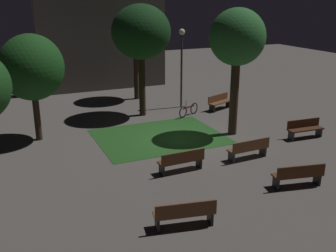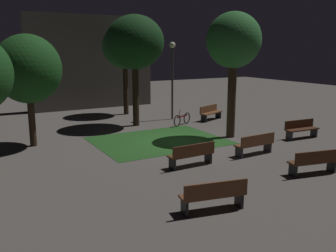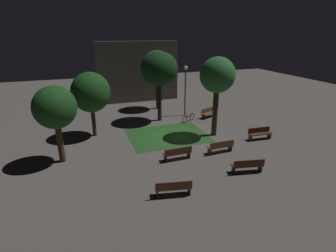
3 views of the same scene
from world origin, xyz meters
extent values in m
plane|color=#56514C|center=(0.00, 0.00, 0.00)|extent=(60.00, 60.00, 0.00)
cube|color=#23511E|center=(-0.77, 0.66, 0.01)|extent=(5.94, 4.69, 0.01)
cube|color=#512D19|center=(-1.53, -3.31, 0.45)|extent=(1.81, 0.52, 0.06)
cube|color=#512D19|center=(-1.53, -3.52, 0.68)|extent=(1.80, 0.10, 0.40)
cube|color=black|center=(-2.33, -3.33, 0.21)|extent=(0.09, 0.39, 0.42)
cube|color=black|center=(-0.73, -3.30, 0.21)|extent=(0.09, 0.39, 0.42)
cube|color=brown|center=(1.53, -3.31, 0.45)|extent=(1.82, 0.55, 0.06)
cube|color=brown|center=(1.54, -3.52, 0.68)|extent=(1.80, 0.13, 0.40)
cube|color=#2D2D33|center=(0.73, -3.34, 0.21)|extent=(0.10, 0.39, 0.42)
cube|color=#2D2D33|center=(2.33, -3.28, 0.21)|extent=(0.10, 0.39, 0.42)
cube|color=brown|center=(-3.10, -6.80, 0.45)|extent=(1.86, 0.82, 0.06)
cube|color=brown|center=(-3.14, -7.01, 0.68)|extent=(1.78, 0.41, 0.40)
cube|color=black|center=(-3.88, -6.65, 0.21)|extent=(0.15, 0.39, 0.42)
cube|color=black|center=(-2.31, -6.96, 0.21)|extent=(0.15, 0.39, 0.42)
cube|color=brown|center=(4.43, 3.62, 0.45)|extent=(1.85, 1.10, 0.06)
cube|color=brown|center=(4.35, 3.82, 0.68)|extent=(1.70, 0.70, 0.40)
cube|color=black|center=(5.17, 3.91, 0.21)|extent=(0.21, 0.39, 0.42)
cube|color=black|center=(3.68, 3.34, 0.21)|extent=(0.21, 0.39, 0.42)
cube|color=#422314|center=(5.49, -2.34, 0.45)|extent=(1.83, 0.60, 0.06)
cube|color=#422314|center=(5.50, -2.13, 0.68)|extent=(1.80, 0.18, 0.40)
cube|color=#2D2D33|center=(6.29, -2.39, 0.21)|extent=(0.10, 0.39, 0.42)
cube|color=#2D2D33|center=(4.69, -2.29, 0.21)|extent=(0.10, 0.39, 0.42)
cube|color=#512D19|center=(1.68, -6.11, 0.45)|extent=(1.86, 0.83, 0.06)
cube|color=#512D19|center=(1.64, -6.32, 0.68)|extent=(1.78, 0.42, 0.40)
cube|color=black|center=(0.89, -5.95, 0.21)|extent=(0.16, 0.39, 0.42)
cube|color=black|center=(2.46, -6.27, 0.21)|extent=(0.16, 0.39, 0.42)
cylinder|color=#2D2116|center=(-0.23, 4.41, 1.87)|extent=(0.36, 0.36, 3.75)
ellipsoid|color=#143816|center=(-0.23, 4.41, 4.62)|extent=(3.19, 3.19, 2.92)
cylinder|color=#38281C|center=(-6.10, 2.58, 1.31)|extent=(0.30, 0.30, 2.63)
ellipsoid|color=#194719|center=(-6.10, 2.58, 3.41)|extent=(2.86, 2.86, 2.96)
cylinder|color=#38281C|center=(2.67, -0.39, 1.98)|extent=(0.41, 0.41, 3.95)
ellipsoid|color=#28662D|center=(2.67, -0.39, 4.66)|extent=(2.58, 2.58, 2.61)
cylinder|color=#2D2116|center=(0.73, 8.12, 1.83)|extent=(0.33, 0.33, 3.67)
ellipsoid|color=#1E5623|center=(0.73, 8.12, 4.45)|extent=(2.84, 2.84, 2.90)
cylinder|color=#333338|center=(2.51, 5.07, 2.17)|extent=(0.12, 0.12, 4.34)
sphere|color=#F2EDCC|center=(2.51, 5.07, 4.49)|extent=(0.36, 0.36, 0.36)
torus|color=black|center=(2.54, 3.44, 0.33)|extent=(0.62, 0.35, 0.66)
torus|color=black|center=(1.62, 2.98, 0.33)|extent=(0.62, 0.35, 0.66)
cube|color=maroon|center=(2.08, 3.21, 0.51)|extent=(0.94, 0.49, 0.08)
cylinder|color=maroon|center=(1.85, 3.09, 0.73)|extent=(0.03, 0.03, 0.40)
cube|color=#4C4742|center=(-0.36, 11.76, 3.31)|extent=(9.07, 0.80, 6.62)
camera|label=1|loc=(-7.56, -15.75, 6.38)|focal=41.92mm
camera|label=2|loc=(-8.63, -14.21, 4.26)|focal=39.16mm
camera|label=3|loc=(-6.98, -17.10, 7.69)|focal=27.94mm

